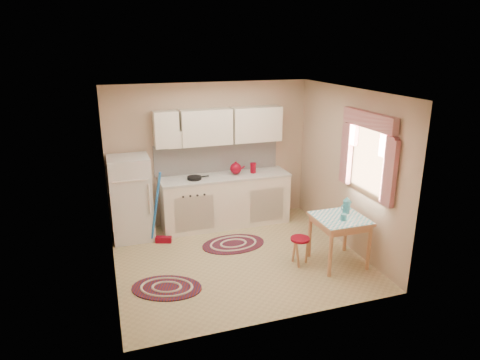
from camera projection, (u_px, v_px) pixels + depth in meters
The scene contains 14 objects.
room_shell at pixel (243, 152), 6.28m from camera, with size 3.64×3.60×2.52m.
fridge at pixel (131, 198), 6.99m from camera, with size 0.65×0.60×1.40m, color silver.
broom at pixel (162, 208), 6.84m from camera, with size 0.28×0.12×1.20m, color blue, non-canonical shape.
base_cabinets at pixel (225, 201), 7.60m from camera, with size 2.25×0.60×0.88m, color white.
countertop at pixel (225, 177), 7.46m from camera, with size 2.27×0.62×0.04m, color beige.
frying_pan at pixel (194, 178), 7.24m from camera, with size 0.24×0.24×0.05m, color black.
red_kettle at pixel (236, 168), 7.48m from camera, with size 0.22×0.20×0.22m, color maroon, non-canonical shape.
red_canister at pixel (253, 168), 7.59m from camera, with size 0.10×0.10×0.16m, color maroon.
table at pixel (338, 241), 6.27m from camera, with size 0.72×0.72×0.72m, color tan.
stool at pixel (300, 251), 6.28m from camera, with size 0.28×0.28×0.42m, color maroon.
coffee_pot at pixel (347, 205), 6.28m from camera, with size 0.13×0.11×0.27m, color teal, non-canonical shape.
mug at pixel (344, 217), 6.05m from camera, with size 0.09×0.09×0.10m, color teal.
rug_center at pixel (233, 244), 6.95m from camera, with size 1.04×0.69×0.02m, color maroon, non-canonical shape.
rug_left at pixel (167, 288), 5.70m from camera, with size 0.95×0.63×0.02m, color maroon, non-canonical shape.
Camera 1 is at (-1.80, -5.55, 3.12)m, focal length 32.00 mm.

